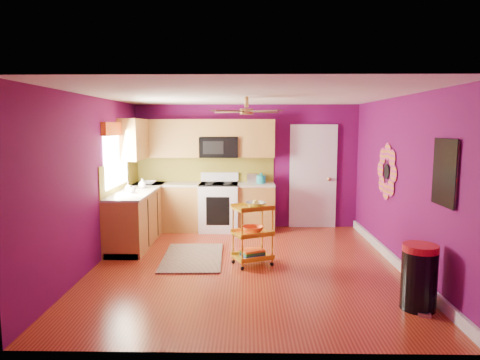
{
  "coord_description": "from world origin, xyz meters",
  "views": [
    {
      "loc": [
        0.01,
        -6.19,
        2.06
      ],
      "look_at": [
        -0.1,
        0.4,
        1.23
      ],
      "focal_mm": 32.0,
      "sensor_mm": 36.0,
      "label": 1
    }
  ],
  "objects": [
    {
      "name": "ground",
      "position": [
        0.0,
        0.0,
        0.0
      ],
      "size": [
        5.0,
        5.0,
        0.0
      ],
      "primitive_type": "plane",
      "color": "maroon",
      "rests_on": "ground"
    },
    {
      "name": "toaster",
      "position": [
        0.12,
        2.32,
        1.03
      ],
      "size": [
        0.22,
        0.15,
        0.18
      ],
      "primitive_type": "cube",
      "color": "beige",
      "rests_on": "lower_cabinets"
    },
    {
      "name": "upper_cabinetry",
      "position": [
        -1.24,
        2.17,
        1.8
      ],
      "size": [
        2.8,
        2.3,
        1.26
      ],
      "color": "olive",
      "rests_on": "ground"
    },
    {
      "name": "right_wall_art",
      "position": [
        2.23,
        -0.34,
        1.44
      ],
      "size": [
        0.04,
        2.74,
        1.04
      ],
      "color": "black",
      "rests_on": "ground"
    },
    {
      "name": "shag_rug",
      "position": [
        -0.85,
        0.33,
        0.01
      ],
      "size": [
        0.96,
        1.52,
        0.02
      ],
      "primitive_type": "cube",
      "rotation": [
        0.0,
        0.0,
        0.04
      ],
      "color": "black",
      "rests_on": "ground"
    },
    {
      "name": "electric_range",
      "position": [
        -0.55,
        2.17,
        0.48
      ],
      "size": [
        0.76,
        0.66,
        1.13
      ],
      "color": "white",
      "rests_on": "ground"
    },
    {
      "name": "counter_cup",
      "position": [
        -1.94,
        0.93,
        0.99
      ],
      "size": [
        0.13,
        0.13,
        0.1
      ],
      "primitive_type": "imported",
      "color": "white",
      "rests_on": "lower_cabinets"
    },
    {
      "name": "room_envelope",
      "position": [
        0.03,
        0.0,
        1.63
      ],
      "size": [
        4.54,
        5.04,
        2.52
      ],
      "color": "#5D0A4D",
      "rests_on": "ground"
    },
    {
      "name": "rolling_cart",
      "position": [
        0.1,
        0.02,
        0.51
      ],
      "size": [
        0.66,
        0.59,
        0.99
      ],
      "color": "yellow",
      "rests_on": "ground"
    },
    {
      "name": "ceiling_fan",
      "position": [
        0.0,
        0.2,
        2.29
      ],
      "size": [
        1.01,
        1.01,
        0.26
      ],
      "color": "#BF8C3F",
      "rests_on": "ground"
    },
    {
      "name": "soap_bottle_b",
      "position": [
        -1.9,
        1.49,
        1.03
      ],
      "size": [
        0.14,
        0.14,
        0.18
      ],
      "primitive_type": "imported",
      "color": "white",
      "rests_on": "lower_cabinets"
    },
    {
      "name": "left_window",
      "position": [
        -2.22,
        1.05,
        1.74
      ],
      "size": [
        0.08,
        1.35,
        1.08
      ],
      "color": "white",
      "rests_on": "ground"
    },
    {
      "name": "teal_kettle",
      "position": [
        0.29,
        2.23,
        1.02
      ],
      "size": [
        0.18,
        0.18,
        0.21
      ],
      "color": "#128188",
      "rests_on": "lower_cabinets"
    },
    {
      "name": "trash_can",
      "position": [
        1.95,
        -1.51,
        0.37
      ],
      "size": [
        0.5,
        0.5,
        0.75
      ],
      "color": "black",
      "rests_on": "ground"
    },
    {
      "name": "panel_door",
      "position": [
        1.35,
        2.47,
        1.02
      ],
      "size": [
        0.95,
        0.11,
        2.15
      ],
      "color": "white",
      "rests_on": "ground"
    },
    {
      "name": "soap_bottle_a",
      "position": [
        -2.01,
        0.95,
        1.03
      ],
      "size": [
        0.08,
        0.08,
        0.18
      ],
      "primitive_type": "imported",
      "color": "#EA3F72",
      "rests_on": "lower_cabinets"
    },
    {
      "name": "lower_cabinets",
      "position": [
        -1.35,
        1.82,
        0.43
      ],
      "size": [
        2.81,
        2.31,
        0.94
      ],
      "color": "olive",
      "rests_on": "ground"
    },
    {
      "name": "counter_dish",
      "position": [
        -1.9,
        2.09,
        0.97
      ],
      "size": [
        0.25,
        0.25,
        0.06
      ],
      "primitive_type": "imported",
      "color": "white",
      "rests_on": "lower_cabinets"
    }
  ]
}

